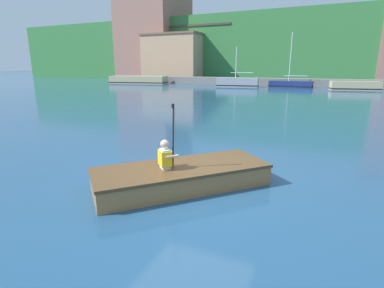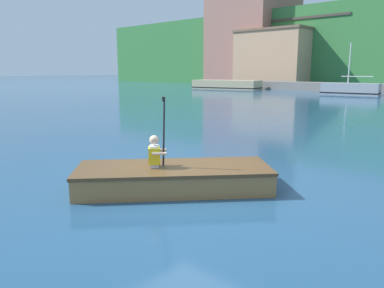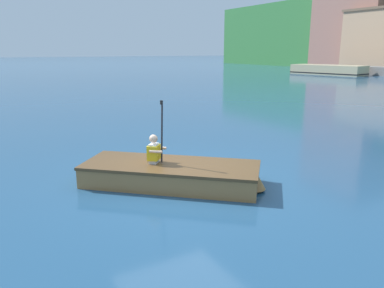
{
  "view_description": "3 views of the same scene",
  "coord_description": "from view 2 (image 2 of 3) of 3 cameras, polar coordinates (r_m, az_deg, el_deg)",
  "views": [
    {
      "loc": [
        2.55,
        -5.36,
        2.43
      ],
      "look_at": [
        -0.11,
        0.29,
        0.79
      ],
      "focal_mm": 28.0,
      "sensor_mm": 36.0,
      "label": 1
    },
    {
      "loc": [
        4.69,
        -4.89,
        2.19
      ],
      "look_at": [
        -0.11,
        0.29,
        0.79
      ],
      "focal_mm": 35.0,
      "sensor_mm": 36.0,
      "label": 2
    },
    {
      "loc": [
        6.39,
        -3.44,
        2.68
      ],
      "look_at": [
        -0.11,
        0.29,
        0.79
      ],
      "focal_mm": 35.0,
      "sensor_mm": 36.0,
      "label": 3
    }
  ],
  "objects": [
    {
      "name": "person_paddler",
      "position": [
        6.86,
        -5.68,
        -1.3
      ],
      "size": [
        0.46,
        0.46,
        1.28
      ],
      "color": "silver",
      "rests_on": "rowboat_foreground"
    },
    {
      "name": "waterfront_apartment_right",
      "position": [
        56.98,
        18.96,
        12.94
      ],
      "size": [
        11.2,
        9.54,
        9.05
      ],
      "color": "#75665B",
      "rests_on": "ground"
    },
    {
      "name": "ground_plane",
      "position": [
        7.12,
        -0.95,
        -6.72
      ],
      "size": [
        300.0,
        300.0,
        0.0
      ],
      "primitive_type": "plane",
      "color": "navy"
    },
    {
      "name": "waterfront_warehouse_left",
      "position": [
        61.39,
        9.33,
        17.54
      ],
      "size": [
        10.85,
        11.63,
        18.29
      ],
      "color": "#9E6B5B",
      "rests_on": "ground"
    },
    {
      "name": "moored_boat_dock_center_near",
      "position": [
        45.39,
        5.28,
        8.98
      ],
      "size": [
        8.43,
        4.48,
        1.04
      ],
      "color": "#CCB789",
      "rests_on": "ground"
    },
    {
      "name": "rowboat_foreground",
      "position": [
        6.98,
        -2.35,
        -4.94
      ],
      "size": [
        3.36,
        3.53,
        0.44
      ],
      "color": "#A3703D",
      "rests_on": "ground"
    },
    {
      "name": "moored_boat_dock_west_end",
      "position": [
        37.25,
        22.98,
        7.7
      ],
      "size": [
        5.13,
        2.49,
        4.62
      ],
      "color": "#9EA3A8",
      "rests_on": "ground"
    },
    {
      "name": "waterfront_office_block_center",
      "position": [
        55.57,
        13.53,
        12.56
      ],
      "size": [
        10.13,
        10.11,
        7.65
      ],
      "color": "tan",
      "rests_on": "ground"
    }
  ]
}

